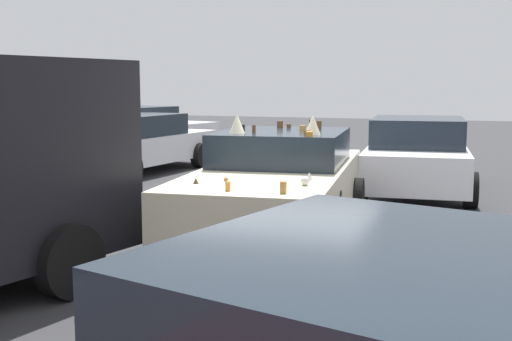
{
  "coord_description": "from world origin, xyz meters",
  "views": [
    {
      "loc": [
        -7.89,
        -2.59,
        2.04
      ],
      "look_at": [
        0.0,
        0.3,
        0.9
      ],
      "focal_mm": 44.78,
      "sensor_mm": 36.0,
      "label": 1
    }
  ],
  "objects_px": {
    "parked_sedan_far_right": "(417,155)",
    "parked_sedan_near_left": "(144,132)",
    "art_car_decorated": "(278,185)",
    "parked_sedan_row_back_center": "(136,143)"
  },
  "relations": [
    {
      "from": "parked_sedan_far_right",
      "to": "parked_sedan_near_left",
      "type": "height_order",
      "value": "parked_sedan_far_right"
    },
    {
      "from": "parked_sedan_far_right",
      "to": "parked_sedan_near_left",
      "type": "xyz_separation_m",
      "value": [
        3.56,
        7.9,
        -0.01
      ]
    },
    {
      "from": "parked_sedan_row_back_center",
      "to": "parked_sedan_far_right",
      "type": "xyz_separation_m",
      "value": [
        -0.57,
        -6.39,
        0.02
      ]
    },
    {
      "from": "art_car_decorated",
      "to": "parked_sedan_row_back_center",
      "type": "xyz_separation_m",
      "value": [
        4.86,
        5.05,
        -0.03
      ]
    },
    {
      "from": "parked_sedan_row_back_center",
      "to": "parked_sedan_near_left",
      "type": "height_order",
      "value": "parked_sedan_near_left"
    },
    {
      "from": "parked_sedan_row_back_center",
      "to": "parked_sedan_far_right",
      "type": "distance_m",
      "value": 6.42
    },
    {
      "from": "parked_sedan_far_right",
      "to": "parked_sedan_near_left",
      "type": "distance_m",
      "value": 8.67
    },
    {
      "from": "parked_sedan_row_back_center",
      "to": "parked_sedan_far_right",
      "type": "relative_size",
      "value": 1.03
    },
    {
      "from": "parked_sedan_far_right",
      "to": "parked_sedan_near_left",
      "type": "bearing_deg",
      "value": 60.47
    },
    {
      "from": "art_car_decorated",
      "to": "parked_sedan_far_right",
      "type": "distance_m",
      "value": 4.49
    }
  ]
}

